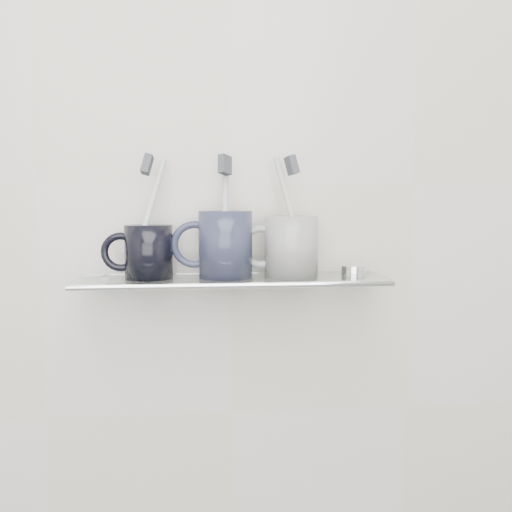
{
  "coord_description": "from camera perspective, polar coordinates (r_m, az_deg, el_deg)",
  "views": [
    {
      "loc": [
        -0.04,
        0.12,
        1.23
      ],
      "look_at": [
        0.04,
        1.04,
        1.13
      ],
      "focal_mm": 40.0,
      "sensor_mm": 36.0,
      "label": 1
    }
  ],
  "objects": [
    {
      "name": "mug_right_handle",
      "position": [
        0.93,
        0.5,
        0.93
      ],
      "size": [
        0.07,
        0.01,
        0.07
      ],
      "primitive_type": "torus",
      "rotation": [
        1.57,
        0.0,
        0.0
      ],
      "color": "silver",
      "rests_on": "mug_right"
    },
    {
      "name": "mug_left_handle",
      "position": [
        0.93,
        -13.38,
        0.39
      ],
      "size": [
        0.06,
        0.01,
        0.06
      ],
      "primitive_type": "torus",
      "rotation": [
        1.57,
        0.0,
        0.0
      ],
      "color": "black",
      "rests_on": "mug_left"
    },
    {
      "name": "mug_center_handle",
      "position": [
        0.92,
        -6.17,
        1.15
      ],
      "size": [
        0.08,
        0.01,
        0.08
      ],
      "primitive_type": "torus",
      "rotation": [
        1.57,
        0.0,
        0.0
      ],
      "color": "#1B1E31",
      "rests_on": "mug_center"
    },
    {
      "name": "toothbrush_right",
      "position": [
        0.93,
        3.56,
        4.13
      ],
      "size": [
        0.06,
        0.02,
        0.19
      ],
      "primitive_type": "cylinder",
      "rotation": [
        -0.14,
        -0.23,
        0.3
      ],
      "color": "#BBB998",
      "rests_on": "mug_right"
    },
    {
      "name": "mug_center",
      "position": [
        0.92,
        -3.09,
        1.18
      ],
      "size": [
        0.1,
        0.1,
        0.11
      ],
      "primitive_type": "cylinder",
      "rotation": [
        0.0,
        0.0,
        -0.12
      ],
      "color": "#1B1E31",
      "rests_on": "shelf_glass"
    },
    {
      "name": "toothbrush_left",
      "position": [
        0.92,
        -10.74,
        4.02
      ],
      "size": [
        0.06,
        0.06,
        0.18
      ],
      "primitive_type": "cylinder",
      "rotation": [
        -0.26,
        0.25,
        -0.1
      ],
      "color": "silver",
      "rests_on": "mug_left"
    },
    {
      "name": "bristles_right",
      "position": [
        0.93,
        3.59,
        9.06
      ],
      "size": [
        0.02,
        0.03,
        0.03
      ],
      "primitive_type": "cube",
      "rotation": [
        -0.14,
        -0.23,
        0.3
      ],
      "color": "#383B41",
      "rests_on": "toothbrush_right"
    },
    {
      "name": "chrome_cap",
      "position": [
        0.96,
        9.68,
        -1.43
      ],
      "size": [
        0.04,
        0.04,
        0.02
      ],
      "primitive_type": "cylinder",
      "color": "silver",
      "rests_on": "shelf_glass"
    },
    {
      "name": "mug_right",
      "position": [
        0.93,
        3.54,
        0.95
      ],
      "size": [
        0.1,
        0.1,
        0.1
      ],
      "primitive_type": "cylinder",
      "rotation": [
        0.0,
        0.0,
        -0.2
      ],
      "color": "silver",
      "rests_on": "shelf_glass"
    },
    {
      "name": "toothbrush_center",
      "position": [
        0.92,
        -3.1,
        4.11
      ],
      "size": [
        0.02,
        0.06,
        0.19
      ],
      "primitive_type": "cylinder",
      "rotation": [
        -0.21,
        -0.13,
        -0.66
      ],
      "color": "#B4B7C3",
      "rests_on": "mug_center"
    },
    {
      "name": "bristles_left",
      "position": [
        0.92,
        -10.84,
        8.98
      ],
      "size": [
        0.02,
        0.03,
        0.04
      ],
      "primitive_type": "cube",
      "rotation": [
        -0.26,
        0.25,
        -0.1
      ],
      "color": "#383B41",
      "rests_on": "toothbrush_left"
    },
    {
      "name": "bracket_left",
      "position": [
        0.99,
        -14.82,
        -2.73
      ],
      "size": [
        0.02,
        0.03,
        0.02
      ],
      "primitive_type": "cylinder",
      "rotation": [
        1.57,
        0.0,
        0.0
      ],
      "color": "silver",
      "rests_on": "wall_back"
    },
    {
      "name": "shelf_glass",
      "position": [
        0.92,
        -2.38,
        -2.41
      ],
      "size": [
        0.5,
        0.12,
        0.01
      ],
      "primitive_type": "cube",
      "color": "silver",
      "rests_on": "wall_back"
    },
    {
      "name": "bracket_right",
      "position": [
        1.0,
        9.55,
        -2.44
      ],
      "size": [
        0.02,
        0.03,
        0.02
      ],
      "primitive_type": "cylinder",
      "rotation": [
        1.57,
        0.0,
        0.0
      ],
      "color": "silver",
      "rests_on": "wall_back"
    },
    {
      "name": "mug_left",
      "position": [
        0.93,
        -10.67,
        0.42
      ],
      "size": [
        0.1,
        0.1,
        0.09
      ],
      "primitive_type": "cylinder",
      "rotation": [
        0.0,
        0.0,
        -0.43
      ],
      "color": "black",
      "rests_on": "shelf_glass"
    },
    {
      "name": "shelf_rail",
      "position": [
        0.87,
        -2.2,
        -2.96
      ],
      "size": [
        0.5,
        0.01,
        0.01
      ],
      "primitive_type": "cylinder",
      "rotation": [
        0.0,
        1.57,
        0.0
      ],
      "color": "silver",
      "rests_on": "shelf_glass"
    },
    {
      "name": "wall_back",
      "position": [
        0.98,
        -2.6,
        7.11
      ],
      "size": [
        2.5,
        0.0,
        2.5
      ],
      "primitive_type": "plane",
      "rotation": [
        1.57,
        0.0,
        0.0
      ],
      "color": "beige",
      "rests_on": "ground"
    },
    {
      "name": "bristles_center",
      "position": [
        0.92,
        -3.13,
        9.1
      ],
      "size": [
        0.02,
        0.03,
        0.04
      ],
      "primitive_type": "cube",
      "rotation": [
        -0.21,
        -0.13,
        -0.66
      ],
      "color": "#383B41",
      "rests_on": "toothbrush_center"
    }
  ]
}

